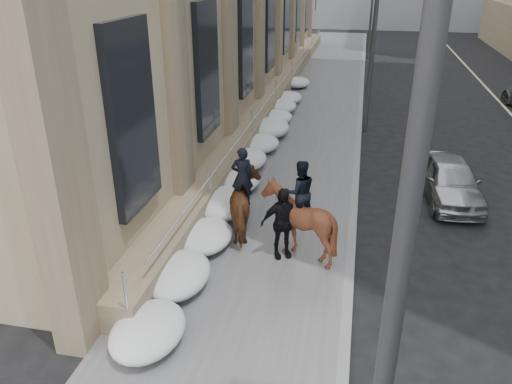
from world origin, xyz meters
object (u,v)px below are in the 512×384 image
pedestrian (282,223)px  car_silver (450,180)px  mounted_horse_left (247,202)px  mounted_horse_right (298,217)px

pedestrian → car_silver: pedestrian is taller
mounted_horse_left → pedestrian: mounted_horse_left is taller
mounted_horse_left → pedestrian: 1.55m
mounted_horse_right → pedestrian: mounted_horse_right is taller
pedestrian → car_silver: 6.96m
pedestrian → mounted_horse_left: bearing=114.7°
car_silver → mounted_horse_left: bearing=-152.2°
mounted_horse_left → car_silver: 7.25m
car_silver → mounted_horse_right: bearing=-138.4°
mounted_horse_left → pedestrian: size_ratio=1.30×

